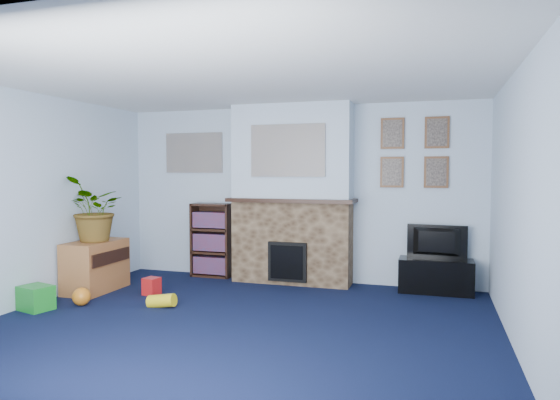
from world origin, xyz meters
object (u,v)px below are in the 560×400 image
(tv_stand, at_px, (436,275))
(bookshelf, at_px, (212,242))
(sideboard, at_px, (96,263))
(television, at_px, (436,242))

(tv_stand, height_order, bookshelf, bookshelf)
(sideboard, bearing_deg, bookshelf, 50.29)
(television, distance_m, sideboard, 4.28)
(tv_stand, xyz_separation_m, sideboard, (-4.11, -1.17, 0.12))
(sideboard, bearing_deg, tv_stand, 15.90)
(tv_stand, bearing_deg, television, 90.00)
(tv_stand, distance_m, bookshelf, 3.08)
(television, xyz_separation_m, sideboard, (-4.11, -1.19, -0.28))
(tv_stand, relative_size, bookshelf, 0.85)
(tv_stand, height_order, television, television)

